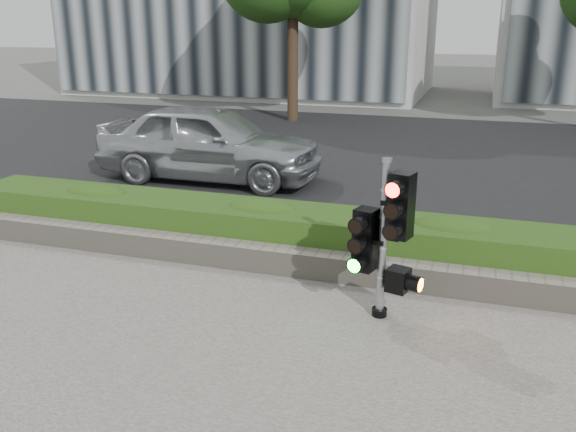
{
  "coord_description": "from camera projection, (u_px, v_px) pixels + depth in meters",
  "views": [
    {
      "loc": [
        1.76,
        -5.36,
        3.3
      ],
      "look_at": [
        -0.17,
        0.6,
        1.28
      ],
      "focal_mm": 38.0,
      "sensor_mm": 36.0,
      "label": 1
    }
  ],
  "objects": [
    {
      "name": "road",
      "position": [
        408.0,
        156.0,
        15.44
      ],
      "size": [
        60.0,
        13.0,
        0.02
      ],
      "primitive_type": "cube",
      "color": "black",
      "rests_on": "ground"
    },
    {
      "name": "traffic_signal",
      "position": [
        387.0,
        231.0,
        6.76
      ],
      "size": [
        0.68,
        0.55,
        1.86
      ],
      "rotation": [
        0.0,
        0.0,
        -0.27
      ],
      "color": "black",
      "rests_on": "sidewalk"
    },
    {
      "name": "ground",
      "position": [
        286.0,
        350.0,
        6.39
      ],
      "size": [
        120.0,
        120.0,
        0.0
      ],
      "primitive_type": "plane",
      "color": "#51514C",
      "rests_on": "ground"
    },
    {
      "name": "hedge",
      "position": [
        342.0,
        238.0,
        8.58
      ],
      "size": [
        12.0,
        1.0,
        0.68
      ],
      "primitive_type": "cube",
      "color": "#4D7D26",
      "rests_on": "sidewalk"
    },
    {
      "name": "curb",
      "position": [
        350.0,
        244.0,
        9.22
      ],
      "size": [
        60.0,
        0.25,
        0.12
      ],
      "primitive_type": "cube",
      "color": "gray",
      "rests_on": "ground"
    },
    {
      "name": "stone_wall",
      "position": [
        330.0,
        266.0,
        8.04
      ],
      "size": [
        12.0,
        0.32,
        0.34
      ],
      "primitive_type": "cube",
      "color": "gray",
      "rests_on": "sidewalk"
    },
    {
      "name": "car_silver",
      "position": [
        210.0,
        142.0,
        12.89
      ],
      "size": [
        4.77,
        1.94,
        1.62
      ],
      "primitive_type": "imported",
      "rotation": [
        0.0,
        0.0,
        1.58
      ],
      "color": "#B0B2B7",
      "rests_on": "road"
    }
  ]
}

